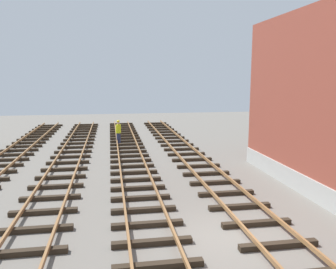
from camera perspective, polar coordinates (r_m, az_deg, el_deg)
ground_plane at (r=11.64m, az=9.91°, el=-16.72°), size 80.00×80.00×0.00m
track_near_building at (r=12.06m, az=16.05°, el=-15.32°), size 2.50×57.67×0.32m
track_centre at (r=11.07m, az=-2.65°, el=-17.29°), size 2.50×57.67×0.32m
track_far at (r=11.31m, az=-22.86°, el=-17.43°), size 2.50×57.67×0.32m
track_worker_foreground at (r=27.10m, az=-8.22°, el=0.42°), size 0.40×0.40×1.87m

